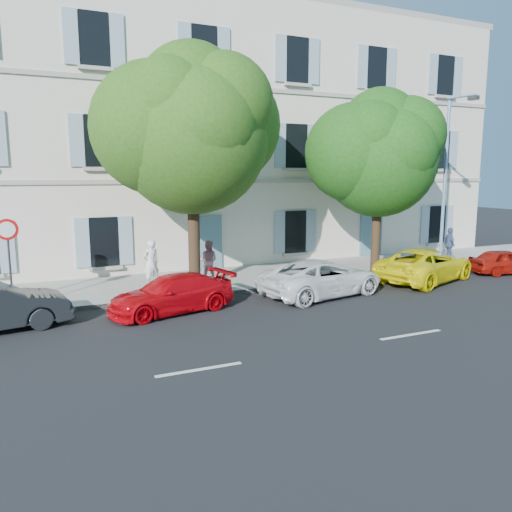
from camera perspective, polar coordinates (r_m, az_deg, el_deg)
name	(u,v)px	position (r m, az deg, el deg)	size (l,w,h in m)	color
ground	(331,301)	(17.41, 8.56, -5.11)	(90.00, 90.00, 0.00)	black
sidewalk	(274,275)	(21.17, 2.08, -2.21)	(36.00, 4.50, 0.15)	#A09E96
kerb	(299,285)	(19.29, 4.92, -3.37)	(36.00, 0.16, 0.16)	#9E998E
building	(225,140)	(26.08, -3.56, 13.04)	(28.00, 7.00, 12.00)	beige
car_red_coupe	(172,294)	(15.95, -9.62, -4.30)	(1.65, 4.06, 1.18)	#C4050E
car_white_coupe	(322,278)	(17.99, 7.54, -2.47)	(2.17, 4.70, 1.31)	white
car_yellow_supercar	(425,265)	(21.31, 18.78, -0.98)	(2.25, 4.87, 1.35)	#FFED0A
car_red_hatchback	(506,262)	(24.32, 26.65, -0.57)	(1.29, 3.20, 1.09)	#981209
tree_left	(192,138)	(18.22, -7.33, 13.25)	(5.44, 5.44, 8.43)	#3A2819
tree_right	(379,160)	(21.85, 13.86, 10.62)	(4.81, 4.81, 7.40)	#3A2819
road_sign	(8,245)	(16.98, -26.47, 1.18)	(0.65, 0.10, 2.83)	#383A3D
street_lamp	(448,173)	(23.78, 21.07, 8.84)	(0.31, 1.59, 7.43)	#7293BF
pedestrian_a	(151,263)	(18.94, -11.90, -0.84)	(0.64, 0.42, 1.76)	white
pedestrian_b	(208,261)	(19.63, -5.49, -0.54)	(0.79, 0.61, 1.62)	#B8757D
pedestrian_c	(450,244)	(25.74, 21.25, 1.23)	(0.95, 0.40, 1.63)	#485A84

